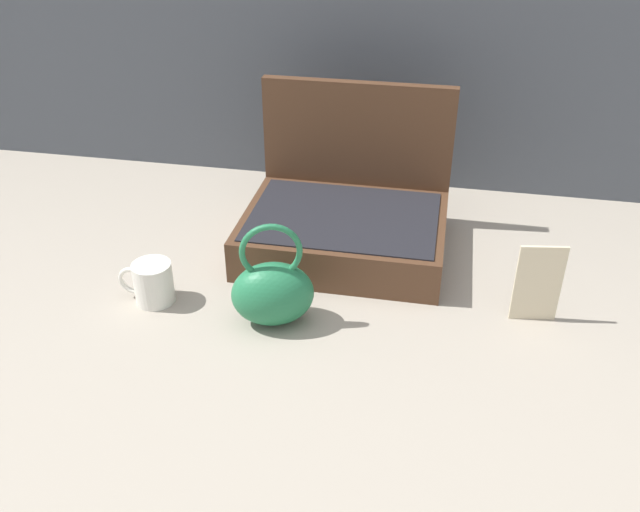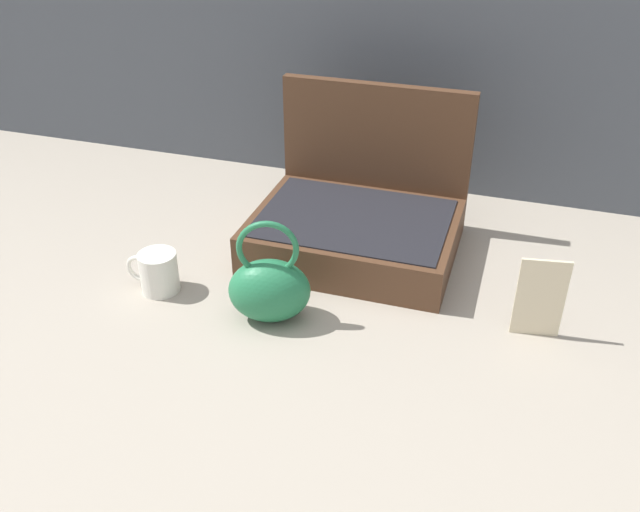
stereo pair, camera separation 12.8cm
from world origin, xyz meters
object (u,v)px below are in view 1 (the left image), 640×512
(teal_pouch_handbag, at_px, (273,291))
(info_card_left, at_px, (538,284))
(coffee_mug, at_px, (152,283))
(open_suitcase, at_px, (346,217))

(teal_pouch_handbag, height_order, info_card_left, teal_pouch_handbag)
(teal_pouch_handbag, bearing_deg, coffee_mug, 175.28)
(teal_pouch_handbag, bearing_deg, open_suitcase, 74.02)
(open_suitcase, distance_m, coffee_mug, 0.44)
(coffee_mug, bearing_deg, teal_pouch_handbag, -4.72)
(open_suitcase, xyz_separation_m, coffee_mug, (-0.33, -0.29, -0.03))
(teal_pouch_handbag, relative_size, info_card_left, 1.32)
(open_suitcase, relative_size, info_card_left, 2.71)
(open_suitcase, height_order, teal_pouch_handbag, open_suitcase)
(open_suitcase, bearing_deg, info_card_left, -27.55)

